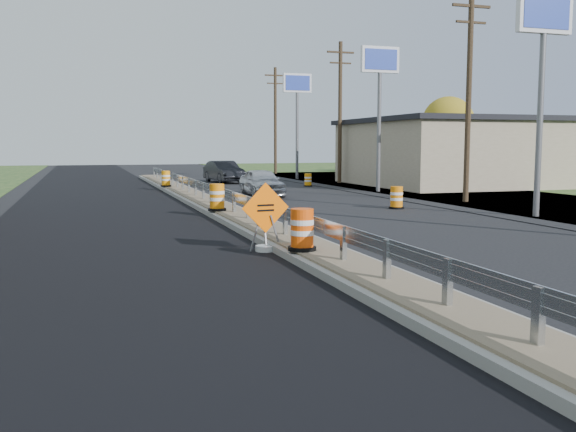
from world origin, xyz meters
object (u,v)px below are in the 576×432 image
object	(u,v)px
barrel_shoulder_mid	(308,180)
barrel_median_far	(166,179)
barrel_median_near	(302,230)
car_dark_mid	(224,172)
car_silver	(262,182)
barrel_median_mid	(217,198)
barrel_shoulder_near	(396,198)
caution_sign	(266,234)

from	to	relation	value
barrel_shoulder_mid	barrel_median_far	bearing A→B (deg)	-173.62
barrel_median_near	car_dark_mid	xyz separation A→B (m)	(4.70, 30.01, 0.06)
barrel_median_far	car_silver	distance (m)	6.81
barrel_median_mid	barrel_median_far	xyz separation A→B (m)	(-0.06, 14.15, -0.04)
barrel_shoulder_near	car_dark_mid	bearing A→B (deg)	98.08
barrel_median_far	car_silver	bearing A→B (deg)	-52.11
barrel_shoulder_mid	barrel_shoulder_near	bearing A→B (deg)	-95.26
barrel_median_near	car_dark_mid	size ratio (longest dim) A/B	0.21
caution_sign	barrel_shoulder_mid	world-z (taller)	caution_sign
barrel_median_far	car_dark_mid	bearing A→B (deg)	53.98
barrel_shoulder_near	car_dark_mid	xyz separation A→B (m)	(-2.85, 20.08, 0.31)
barrel_median_far	caution_sign	bearing A→B (deg)	-90.91
barrel_shoulder_mid	barrel_median_near	bearing A→B (deg)	-109.99
barrel_median_near	barrel_shoulder_near	xyz separation A→B (m)	(7.55, 9.94, -0.25)
barrel_median_mid	car_silver	world-z (taller)	car_silver
car_dark_mid	barrel_median_far	bearing A→B (deg)	-133.65
barrel_median_near	barrel_median_mid	xyz separation A→B (m)	(-0.05, 9.25, 0.01)
barrel_shoulder_mid	car_dark_mid	xyz separation A→B (m)	(-4.18, 5.61, 0.36)
caution_sign	barrel_median_near	distance (m)	1.49
barrel_shoulder_near	barrel_median_far	bearing A→B (deg)	119.63
barrel_median_near	barrel_median_far	distance (m)	23.40
car_dark_mid	barrel_median_mid	bearing A→B (deg)	-110.52
barrel_median_mid	barrel_median_far	size ratio (longest dim) A/B	1.08
barrel_median_mid	car_dark_mid	distance (m)	21.30
car_silver	barrel_median_far	bearing A→B (deg)	127.97
barrel_shoulder_near	car_silver	bearing A→B (deg)	113.26
caution_sign	car_dark_mid	xyz separation A→B (m)	(5.16, 28.61, 0.32)
barrel_median_mid	barrel_shoulder_mid	bearing A→B (deg)	59.49
caution_sign	car_silver	size ratio (longest dim) A/B	0.41
barrel_median_far	barrel_median_mid	bearing A→B (deg)	-89.76
caution_sign	barrel_median_mid	world-z (taller)	caution_sign
barrel_median_far	barrel_shoulder_near	distance (m)	15.49
caution_sign	barrel_shoulder_near	distance (m)	11.70
caution_sign	car_silver	distance (m)	17.24
barrel_shoulder_near	car_dark_mid	distance (m)	20.28
caution_sign	barrel_median_near	bearing A→B (deg)	-78.73
barrel_median_mid	car_silver	bearing A→B (deg)	64.84
car_silver	barrel_median_mid	bearing A→B (deg)	-115.08
barrel_median_near	car_silver	distance (m)	18.48
barrel_median_mid	barrel_median_far	world-z (taller)	barrel_median_mid
caution_sign	car_dark_mid	bearing A→B (deg)	72.82
barrel_median_near	barrel_shoulder_near	world-z (taller)	barrel_median_near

